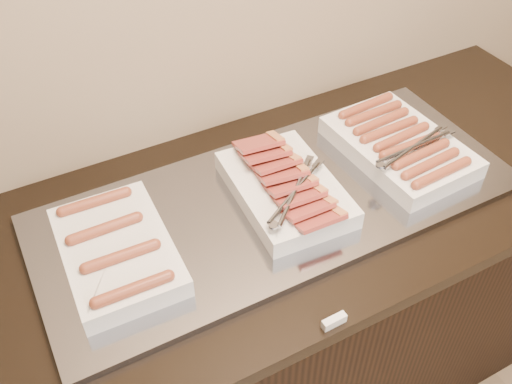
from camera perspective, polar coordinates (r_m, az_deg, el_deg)
counter at (r=1.77m, az=1.56°, el=-11.78°), size 2.06×0.76×0.90m
warming_tray at (r=1.42m, az=2.31°, el=-0.92°), size 1.20×0.50×0.02m
dish_left at (r=1.30m, az=-13.75°, el=-5.67°), size 0.24×0.35×0.07m
dish_center at (r=1.40m, az=2.98°, el=0.47°), size 0.26×0.37×0.09m
dish_right at (r=1.57m, az=14.20°, el=4.57°), size 0.28×0.39×0.08m
label_holder at (r=1.20m, az=7.81°, el=-12.68°), size 0.05×0.02×0.02m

